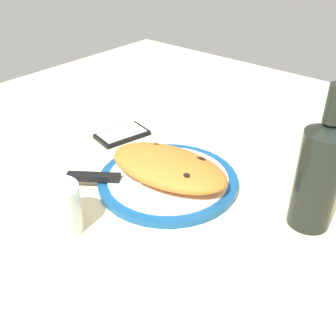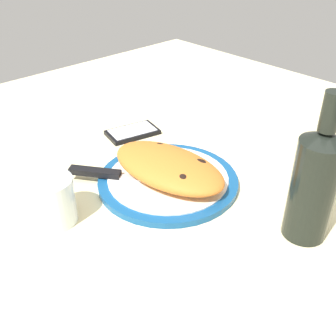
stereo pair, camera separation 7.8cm
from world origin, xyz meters
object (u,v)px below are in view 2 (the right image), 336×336
at_px(smartphone, 132,132).
at_px(water_glass, 52,203).
at_px(plate, 168,180).
at_px(wine_bottle, 314,183).
at_px(fork, 176,156).
at_px(knife, 110,174).
at_px(calzone, 167,167).

relative_size(smartphone, water_glass, 1.57).
bearing_deg(plate, water_glass, 76.72).
distance_m(water_glass, wine_bottle, 0.43).
xyz_separation_m(fork, smartphone, (0.16, -0.02, -0.01)).
bearing_deg(fork, plate, 124.86).
bearing_deg(wine_bottle, water_glass, 42.37).
bearing_deg(knife, calzone, -134.23).
height_order(plate, calzone, calzone).
height_order(plate, fork, fork).
distance_m(fork, water_glass, 0.28).
xyz_separation_m(smartphone, water_glass, (-0.16, 0.30, 0.03)).
relative_size(knife, wine_bottle, 0.81).
xyz_separation_m(calzone, knife, (0.08, 0.08, -0.02)).
bearing_deg(smartphone, calzone, 158.70).
distance_m(plate, water_glass, 0.23).
relative_size(fork, wine_bottle, 0.71).
xyz_separation_m(calzone, smartphone, (0.21, -0.08, -0.03)).
height_order(smartphone, water_glass, water_glass).
relative_size(calzone, knife, 1.28).
xyz_separation_m(plate, knife, (0.08, 0.08, 0.01)).
bearing_deg(knife, plate, -133.79).
relative_size(plate, smartphone, 2.08).
xyz_separation_m(plate, calzone, (0.00, 0.00, 0.03)).
height_order(plate, wine_bottle, wine_bottle).
bearing_deg(knife, wine_bottle, -156.53).
height_order(calzone, knife, calzone).
relative_size(calzone, water_glass, 3.10).
bearing_deg(knife, fork, -103.00).
bearing_deg(wine_bottle, smartphone, -1.82).
height_order(knife, water_glass, water_glass).
height_order(fork, smartphone, fork).
bearing_deg(plate, wine_bottle, -165.98).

